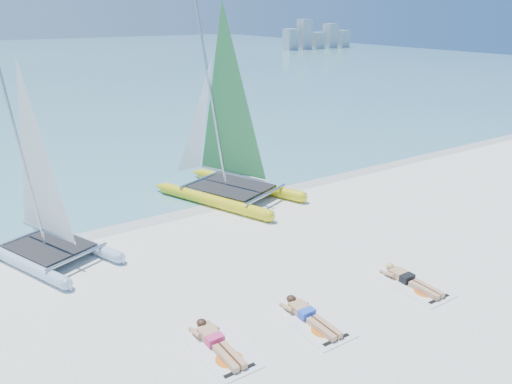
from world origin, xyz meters
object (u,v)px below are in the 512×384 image
sunbather_b (308,314)px  sunbather_c (408,279)px  catamaran_yellow (219,135)px  sunbather_a (216,341)px  towel_b (313,323)px  towel_a (220,350)px  towel_c (414,286)px  catamaran_blue (41,199)px

sunbather_b → sunbather_c: 3.14m
catamaran_yellow → sunbather_a: (-4.54, -7.76, -2.17)m
sunbather_a → sunbather_b: (2.20, -0.31, 0.00)m
catamaran_yellow → sunbather_b: bearing=-127.5°
towel_b → sunbather_b: size_ratio=1.07×
catamaran_yellow → sunbather_b: 8.69m
catamaran_yellow → towel_b: size_ratio=3.93×
towel_a → sunbather_b: sunbather_b is taller
towel_b → towel_a: bearing=171.9°
catamaran_yellow → sunbather_a: size_ratio=4.21×
towel_a → sunbather_b: size_ratio=1.07×
sunbather_a → towel_c: 5.37m
sunbather_a → sunbather_c: size_ratio=1.00×
catamaran_blue → sunbather_b: size_ratio=3.33×
sunbather_a → towel_b: bearing=-13.0°
catamaran_blue → towel_a: (1.96, -6.30, -1.70)m
towel_b → sunbather_c: sunbather_c is taller
towel_c → sunbather_c: (0.00, 0.19, 0.11)m
sunbather_a → sunbather_b: size_ratio=1.00×
towel_a → towel_b: size_ratio=1.00×
catamaran_yellow → towel_a: size_ratio=3.93×
catamaran_yellow → towel_b: bearing=-127.2°
sunbather_a → towel_a: bearing=-90.0°
catamaran_blue → sunbather_a: bearing=-94.0°
catamaran_blue → towel_b: size_ratio=3.11×
catamaran_yellow → sunbather_a: 9.25m
sunbather_b → catamaran_yellow: bearing=73.8°
catamaran_yellow → sunbather_c: (0.79, -8.27, -2.17)m
towel_a → sunbather_c: 5.34m
sunbather_b → sunbather_c: bearing=-3.4°
catamaran_blue → towel_c: size_ratio=3.11×
catamaran_yellow → towel_c: bearing=-106.0°
towel_a → sunbather_b: bearing=-3.2°
sunbather_a → towel_c: bearing=-7.4°
sunbather_a → sunbather_c: 5.35m
towel_b → catamaran_blue: bearing=122.1°
catamaran_blue → sunbather_a: 6.61m
catamaran_blue → sunbather_c: 9.97m
sunbather_b → towel_c: size_ratio=0.93×
catamaran_blue → sunbather_a: (1.96, -6.11, -1.60)m
sunbather_c → towel_c: bearing=-90.0°
catamaran_blue → catamaran_yellow: 6.73m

